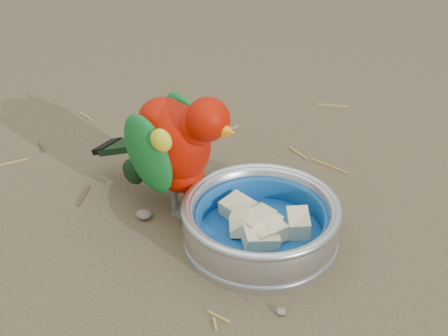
% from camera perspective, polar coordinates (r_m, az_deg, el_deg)
% --- Properties ---
extents(ground, '(60.00, 60.00, 0.00)m').
position_cam_1_polar(ground, '(0.92, 2.52, -5.86)').
color(ground, brown).
extents(food_bowl, '(0.20, 0.20, 0.02)m').
position_cam_1_polar(food_bowl, '(0.91, 3.04, -5.81)').
color(food_bowl, '#B2B2BA').
rests_on(food_bowl, ground).
extents(bowl_wall, '(0.20, 0.20, 0.04)m').
position_cam_1_polar(bowl_wall, '(0.89, 3.09, -4.30)').
color(bowl_wall, '#B2B2BA').
rests_on(bowl_wall, food_bowl).
extents(fruit_wedges, '(0.12, 0.12, 0.03)m').
position_cam_1_polar(fruit_wedges, '(0.90, 3.08, -4.66)').
color(fruit_wedges, beige).
rests_on(fruit_wedges, food_bowl).
extents(lory_parrot, '(0.24, 0.15, 0.18)m').
position_cam_1_polar(lory_parrot, '(0.93, -4.00, 1.29)').
color(lory_parrot, '#AA0E00').
rests_on(lory_parrot, ground).
extents(ground_debris, '(0.90, 0.80, 0.01)m').
position_cam_1_polar(ground_debris, '(0.95, 2.10, -4.34)').
color(ground_debris, olive).
rests_on(ground_debris, ground).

